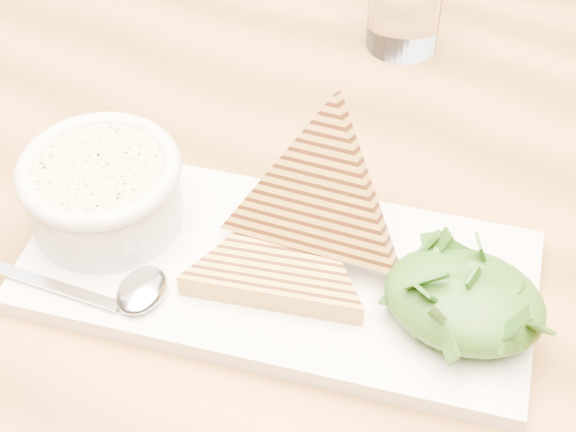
% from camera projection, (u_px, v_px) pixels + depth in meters
% --- Properties ---
extents(table_top, '(1.30, 0.90, 0.04)m').
position_uv_depth(table_top, '(457.00, 284.00, 0.69)').
color(table_top, '#AD7239').
rests_on(table_top, ground).
extents(table_leg_bl, '(0.06, 0.06, 0.69)m').
position_uv_depth(table_leg_bl, '(120.00, 145.00, 1.35)').
color(table_leg_bl, '#AD7239').
rests_on(table_leg_bl, ground).
extents(platter, '(0.40, 0.22, 0.02)m').
position_uv_depth(platter, '(278.00, 272.00, 0.66)').
color(platter, silver).
rests_on(platter, table_top).
extents(soup_bowl, '(0.12, 0.12, 0.05)m').
position_uv_depth(soup_bowl, '(105.00, 197.00, 0.67)').
color(soup_bowl, silver).
rests_on(soup_bowl, platter).
extents(soup, '(0.10, 0.10, 0.01)m').
position_uv_depth(soup, '(99.00, 171.00, 0.65)').
color(soup, beige).
rests_on(soup, soup_bowl).
extents(bowl_rim, '(0.12, 0.12, 0.01)m').
position_uv_depth(bowl_rim, '(99.00, 169.00, 0.65)').
color(bowl_rim, silver).
rests_on(bowl_rim, soup_bowl).
extents(sandwich_flat, '(0.18, 0.18, 0.02)m').
position_uv_depth(sandwich_flat, '(281.00, 261.00, 0.65)').
color(sandwich_flat, '#BB893E').
rests_on(sandwich_flat, platter).
extents(sandwich_lean, '(0.16, 0.16, 0.18)m').
position_uv_depth(sandwich_lean, '(318.00, 197.00, 0.63)').
color(sandwich_lean, '#BB893E').
rests_on(sandwich_lean, sandwich_flat).
extents(salad_base, '(0.11, 0.09, 0.04)m').
position_uv_depth(salad_base, '(464.00, 300.00, 0.61)').
color(salad_base, '#153411').
rests_on(salad_base, platter).
extents(arugula_pile, '(0.11, 0.10, 0.05)m').
position_uv_depth(arugula_pile, '(465.00, 295.00, 0.60)').
color(arugula_pile, '#39711B').
rests_on(arugula_pile, platter).
extents(spoon_bowl, '(0.04, 0.05, 0.01)m').
position_uv_depth(spoon_bowl, '(142.00, 290.00, 0.63)').
color(spoon_bowl, silver).
rests_on(spoon_bowl, platter).
extents(spoon_handle, '(0.12, 0.01, 0.00)m').
position_uv_depth(spoon_handle, '(48.00, 284.00, 0.64)').
color(spoon_handle, silver).
rests_on(spoon_handle, platter).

